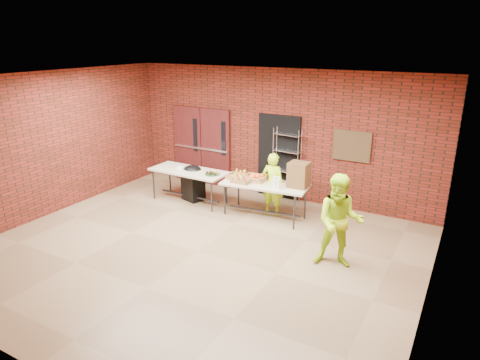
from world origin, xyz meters
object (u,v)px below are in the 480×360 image
(coffee_dispenser, at_px, (299,175))
(volunteer_man, at_px, (339,221))
(table_right, at_px, (265,186))
(covered_grill, at_px, (193,183))
(wire_rack, at_px, (287,165))
(volunteer_woman, at_px, (273,184))
(table_left, at_px, (189,173))

(coffee_dispenser, distance_m, volunteer_man, 2.04)
(table_right, xyz_separation_m, volunteer_man, (2.10, -1.33, 0.12))
(table_right, xyz_separation_m, covered_grill, (-2.02, 0.09, -0.28))
(wire_rack, xyz_separation_m, covered_grill, (-2.03, -1.10, -0.46))
(volunteer_woman, relative_size, volunteer_man, 0.86)
(covered_grill, distance_m, volunteer_woman, 2.14)
(coffee_dispenser, xyz_separation_m, volunteer_woman, (-0.63, 0.05, -0.34))
(table_left, bearing_deg, volunteer_woman, 7.39)
(wire_rack, bearing_deg, volunteer_man, -42.60)
(table_right, distance_m, volunteer_woman, 0.24)
(covered_grill, bearing_deg, table_left, -84.24)
(coffee_dispenser, bearing_deg, volunteer_man, -47.59)
(coffee_dispenser, bearing_deg, volunteer_woman, 175.32)
(table_right, relative_size, covered_grill, 2.23)
(volunteer_woman, height_order, volunteer_man, volunteer_man)
(wire_rack, relative_size, table_right, 0.91)
(wire_rack, bearing_deg, table_right, -82.49)
(table_left, distance_m, covered_grill, 0.31)
(coffee_dispenser, distance_m, covered_grill, 2.82)
(table_left, height_order, covered_grill, covered_grill)
(wire_rack, relative_size, covered_grill, 2.04)
(table_right, bearing_deg, table_left, 174.40)
(table_right, distance_m, covered_grill, 2.04)
(table_left, height_order, volunteer_man, volunteer_man)
(wire_rack, height_order, volunteer_woman, wire_rack)
(table_right, height_order, volunteer_man, volunteer_man)
(table_right, height_order, covered_grill, covered_grill)
(covered_grill, bearing_deg, volunteer_man, -1.42)
(volunteer_woman, xyz_separation_m, volunteer_man, (2.00, -1.55, 0.12))
(table_left, distance_m, table_right, 2.05)
(table_left, xyz_separation_m, volunteer_man, (4.15, -1.30, 0.12))
(wire_rack, height_order, covered_grill, wire_rack)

